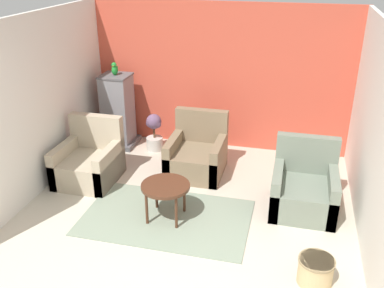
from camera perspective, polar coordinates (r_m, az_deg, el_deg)
name	(u,v)px	position (r m, az deg, el deg)	size (l,w,h in m)	color
wall_back_accent	(220,77)	(7.15, 3.79, 8.87)	(4.36, 0.06, 2.41)	#C64C38
wall_left	(39,104)	(6.21, -19.71, 5.03)	(0.06, 3.79, 2.41)	silver
wall_right	(375,134)	(5.30, 23.16, 1.22)	(0.06, 3.79, 2.41)	silver
area_rug	(166,217)	(5.55, -3.43, -9.72)	(2.11, 1.31, 0.01)	gray
coffee_table	(166,188)	(5.32, -3.55, -5.92)	(0.61, 0.61, 0.49)	#472819
armchair_left	(89,162)	(6.46, -13.51, -2.40)	(0.81, 0.87, 0.90)	tan
armchair_right	(304,189)	(5.78, 14.68, -5.88)	(0.81, 0.87, 0.90)	slate
armchair_middle	(197,155)	(6.49, 0.66, -1.52)	(0.81, 0.87, 0.90)	#7A664C
birdcage	(118,112)	(7.42, -9.85, 4.25)	(0.58, 0.58, 1.25)	#555559
parrot	(115,69)	(7.20, -10.27, 9.81)	(0.10, 0.18, 0.22)	#1E842D
potted_plant	(154,131)	(7.23, -5.07, 1.70)	(0.29, 0.28, 0.64)	beige
wicker_basket	(316,270)	(4.69, 16.14, -15.85)	(0.37, 0.37, 0.29)	tan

